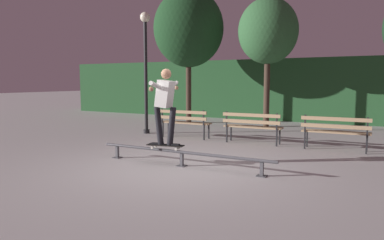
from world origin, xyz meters
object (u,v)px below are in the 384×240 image
Objects in this scene: tree_far_left at (189,29)px; grind_rail at (182,154)px; skateboarder at (165,100)px; skateboard at (165,145)px; park_bench_leftmost at (184,120)px; lamp_post_left at (146,57)px; tree_behind_benches at (268,32)px; park_bench_right_center at (335,129)px; park_bench_left_center at (252,124)px.

grind_rail is at bearing -62.24° from tree_far_left.
skateboard is at bearing -170.07° from skateboarder.
lamp_post_left reaches higher than park_bench_leftmost.
lamp_post_left reaches higher than skateboard.
skateboarder is 7.33m from tree_behind_benches.
skateboard is at bearing -49.61° from lamp_post_left.
tree_far_left is at bearing 115.12° from skateboarder.
tree_far_left reaches higher than skateboard.
tree_behind_benches is 4.74m from lamp_post_left.
park_bench_right_center reaches higher than grind_rail.
tree_behind_benches reaches higher than park_bench_leftmost.
park_bench_left_center is (2.13, 0.00, 0.00)m from park_bench_leftmost.
lamp_post_left is at bearing 130.39° from skateboard.
park_bench_right_center is 0.34× the size of tree_behind_benches.
park_bench_leftmost is 2.53m from lamp_post_left.
park_bench_right_center is 0.41× the size of lamp_post_left.
skateboarder reaches higher than park_bench_right_center.
skateboarder is 7.84m from tree_far_left.
skateboard is 4.30m from park_bench_right_center.
tree_far_left is (-3.15, 6.73, 3.42)m from skateboard.
skateboarder reaches higher than grind_rail.
lamp_post_left is (-2.96, -3.55, -1.04)m from tree_behind_benches.
grind_rail is 7.73m from tree_behind_benches.
grind_rail is at bearing -0.07° from skateboarder.
skateboard is at bearing -132.72° from park_bench_right_center.
tree_behind_benches reaches higher than grind_rail.
grind_rail is 8.40m from tree_far_left.
grind_rail is at bearing -61.26° from park_bench_leftmost.
grind_rail is 1.00× the size of lamp_post_left.
park_bench_left_center is 1.00× the size of park_bench_right_center.
tree_behind_benches is at bearing 89.73° from skateboarder.
tree_behind_benches is at bearing 50.12° from lamp_post_left.
tree_behind_benches is at bearing 70.23° from park_bench_leftmost.
park_bench_left_center is 6.24m from tree_far_left.
skateboard is 3.26m from park_bench_left_center.
tree_behind_benches is (-0.35, 6.99, 3.28)m from grind_rail.
skateboarder is 0.29× the size of tree_far_left.
tree_behind_benches is 1.22× the size of lamp_post_left.
skateboarder reaches higher than skateboard.
tree_behind_benches reaches higher than skateboard.
skateboarder is (-0.39, 0.00, 1.08)m from grind_rail.
skateboard is 0.50× the size of park_bench_leftmost.
skateboarder is at bearing -132.70° from park_bench_right_center.
park_bench_left_center is 0.41× the size of lamp_post_left.
lamp_post_left reaches higher than park_bench_right_center.
park_bench_left_center and park_bench_right_center have the same top height.
skateboarder is 0.97× the size of park_bench_leftmost.
park_bench_leftmost is 1.00× the size of park_bench_left_center.
park_bench_left_center is at bearing -78.90° from tree_behind_benches.
tree_far_left reaches higher than tree_behind_benches.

